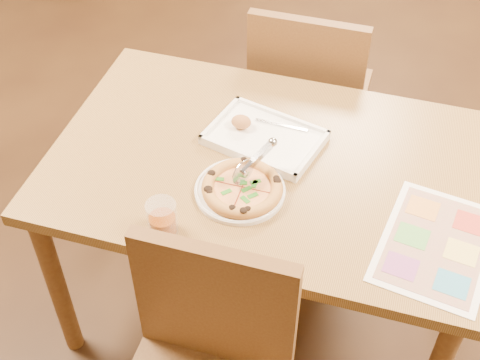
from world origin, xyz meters
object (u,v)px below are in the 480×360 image
(plate, at_px, (240,191))
(appetizer_tray, at_px, (263,137))
(chair_near, at_px, (205,360))
(glass_tumbler, at_px, (162,220))
(pizza, at_px, (242,188))
(pizza_cutter, at_px, (253,162))
(menu, at_px, (437,244))
(dining_table, at_px, (267,181))
(chair_far, at_px, (308,85))

(plate, relative_size, appetizer_tray, 0.68)
(chair_near, relative_size, glass_tumbler, 4.60)
(chair_near, distance_m, plate, 0.48)
(pizza, relative_size, glass_tumbler, 2.26)
(plate, distance_m, glass_tumbler, 0.25)
(pizza_cutter, height_order, menu, pizza_cutter)
(dining_table, relative_size, menu, 3.32)
(dining_table, xyz_separation_m, plate, (-0.04, -0.15, 0.09))
(dining_table, distance_m, glass_tumbler, 0.42)
(plate, bearing_deg, appetizer_tray, 89.28)
(plate, height_order, pizza, pizza)
(appetizer_tray, height_order, glass_tumbler, glass_tumbler)
(plate, distance_m, pizza_cutter, 0.09)
(chair_near, xyz_separation_m, plate, (-0.04, 0.45, 0.16))
(plate, bearing_deg, glass_tumbler, -128.26)
(chair_far, bearing_deg, glass_tumbler, 78.21)
(plate, bearing_deg, chair_near, -84.62)
(dining_table, distance_m, pizza_cutter, 0.20)
(pizza_cutter, xyz_separation_m, glass_tumbler, (-0.18, -0.24, -0.04))
(dining_table, relative_size, chair_near, 2.77)
(chair_far, distance_m, plate, 0.77)
(glass_tumbler, distance_m, menu, 0.73)
(chair_near, relative_size, appetizer_tray, 1.23)
(chair_far, height_order, appetizer_tray, chair_far)
(chair_near, height_order, pizza, chair_near)
(pizza_cutter, relative_size, appetizer_tray, 0.37)
(plate, xyz_separation_m, appetizer_tray, (0.00, 0.23, 0.01))
(plate, height_order, appetizer_tray, appetizer_tray)
(chair_far, height_order, plate, chair_far)
(chair_far, distance_m, pizza_cutter, 0.75)
(pizza, bearing_deg, chair_near, -85.61)
(chair_near, distance_m, appetizer_tray, 0.71)
(chair_near, height_order, chair_far, same)
(plate, xyz_separation_m, menu, (0.55, -0.04, -0.00))
(chair_far, distance_m, menu, 0.95)
(dining_table, distance_m, menu, 0.55)
(pizza_cutter, distance_m, menu, 0.54)
(chair_near, relative_size, chair_far, 1.00)
(pizza, distance_m, pizza_cutter, 0.08)
(chair_far, bearing_deg, chair_near, 90.00)
(plate, bearing_deg, menu, -3.69)
(menu, bearing_deg, chair_far, 122.93)
(pizza, height_order, menu, pizza)
(plate, xyz_separation_m, pizza_cutter, (0.02, 0.05, 0.08))
(dining_table, xyz_separation_m, glass_tumbler, (-0.20, -0.35, 0.13))
(dining_table, relative_size, appetizer_tray, 3.40)
(dining_table, distance_m, appetizer_tray, 0.13)
(pizza, bearing_deg, plate, 147.55)
(pizza, height_order, appetizer_tray, appetizer_tray)
(chair_near, xyz_separation_m, pizza_cutter, (-0.02, 0.50, 0.24))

